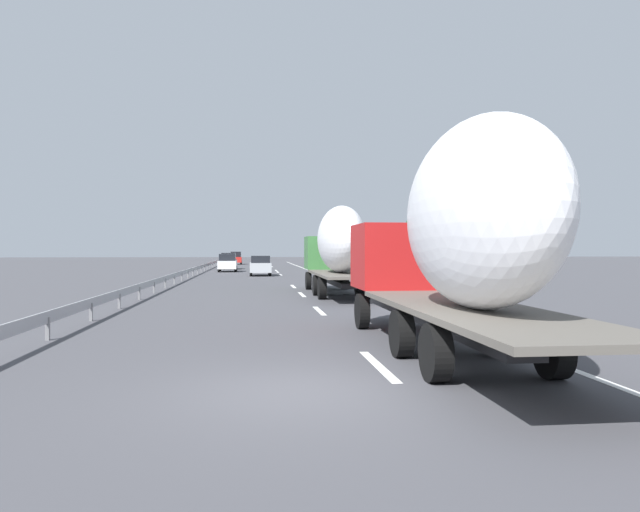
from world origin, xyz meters
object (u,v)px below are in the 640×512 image
at_px(truck_trailing, 456,234).
at_px(car_white_van, 228,263).
at_px(road_sign, 334,251).
at_px(car_silver_hatch, 260,265).
at_px(car_black_suv, 229,261).
at_px(car_red_compact, 236,258).
at_px(truck_lead, 338,246).

bearing_deg(truck_trailing, car_white_van, 7.93).
height_order(car_white_van, road_sign, road_sign).
xyz_separation_m(car_silver_hatch, car_white_van, (9.66, 3.32, 0.03)).
xyz_separation_m(truck_trailing, car_black_suv, (58.39, 7.23, -1.71)).
bearing_deg(car_white_van, truck_trailing, -172.07).
distance_m(car_red_compact, car_white_van, 30.55).
height_order(car_silver_hatch, car_white_van, car_white_van).
xyz_separation_m(truck_lead, road_sign, (24.04, -3.10, -0.30)).
xyz_separation_m(truck_lead, car_white_van, (32.53, 7.00, -1.59)).
xyz_separation_m(truck_trailing, car_silver_hatch, (40.57, 3.68, -1.77)).
height_order(car_black_suv, road_sign, road_sign).
bearing_deg(car_red_compact, truck_trailing, -175.05).
relative_size(car_black_suv, road_sign, 1.27).
distance_m(car_silver_hatch, car_white_van, 10.22).
height_order(truck_lead, car_white_van, truck_lead).
bearing_deg(car_black_suv, car_silver_hatch, -168.72).
xyz_separation_m(car_red_compact, road_sign, (-39.04, -10.10, 1.25)).
xyz_separation_m(car_red_compact, car_black_suv, (-22.40, 0.23, -0.02)).
distance_m(truck_trailing, car_white_van, 50.75).
height_order(truck_trailing, road_sign, truck_trailing).
relative_size(car_red_compact, car_silver_hatch, 1.00).
bearing_deg(car_red_compact, car_white_van, -179.99).
bearing_deg(truck_lead, car_red_compact, 6.33).
xyz_separation_m(car_red_compact, car_white_van, (-30.55, -0.01, -0.04)).
bearing_deg(truck_lead, car_black_suv, 10.08).
distance_m(car_white_van, car_black_suv, 8.16).
bearing_deg(road_sign, car_silver_hatch, 99.83).
bearing_deg(car_white_van, car_red_compact, 0.01).
relative_size(truck_trailing, car_black_suv, 3.18).
height_order(truck_trailing, car_red_compact, truck_trailing).
distance_m(truck_lead, truck_trailing, 17.70).
xyz_separation_m(truck_lead, car_black_suv, (40.68, 7.23, -1.57)).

